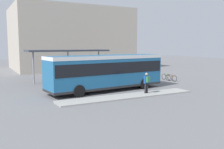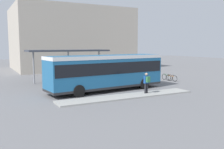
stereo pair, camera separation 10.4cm
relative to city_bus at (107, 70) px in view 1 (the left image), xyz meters
The scene contains 10 objects.
ground_plane 1.88m from the city_bus, behind, with size 120.00×120.00×0.00m, color slate.
curb_island 3.81m from the city_bus, 85.49° to the right, with size 11.63×1.80×0.12m.
city_bus is the anchor object (origin of this frame).
pedestrian_waiting 3.92m from the city_bus, 56.85° to the right, with size 0.44×0.47×1.71m.
bicycle_orange 9.70m from the city_bus, 11.94° to the left, with size 0.48×1.64×0.71m.
bicycle_green 9.88m from the city_bus, 16.41° to the left, with size 0.48×1.73×0.74m.
station_shelter 7.54m from the city_bus, 99.50° to the left, with size 9.03×3.03×3.61m.
potted_planter_near_shelter 4.96m from the city_bus, 103.97° to the left, with size 0.83×0.83×1.32m.
potted_planter_far_side 5.39m from the city_bus, 121.64° to the left, with size 0.75×0.75×1.30m.
station_building 24.22m from the city_bus, 79.16° to the left, with size 19.38×14.43×10.44m.
Camera 1 is at (-10.11, -19.95, 4.08)m, focal length 40.00 mm.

